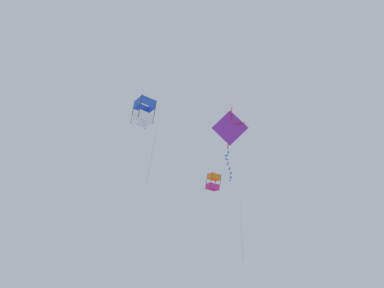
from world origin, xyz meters
name	(u,v)px	position (x,y,z in m)	size (l,w,h in m)	color
kite_diamond_highest	(230,129)	(6.95, 7.85, 14.19)	(1.03, 1.64, 3.86)	purple
kite_box_far_centre	(144,112)	(2.87, -2.34, 22.76)	(2.32, 2.20, 8.29)	blue
kite_box_upper_right	(213,182)	(-6.22, -1.83, 20.34)	(4.19, 3.84, 9.08)	orange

